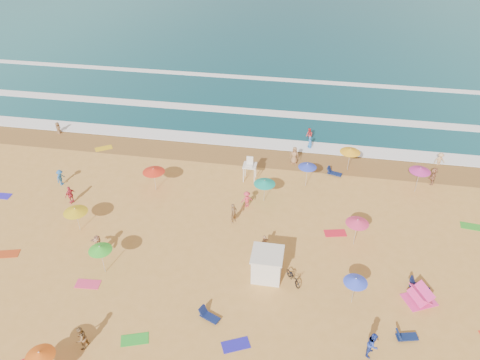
# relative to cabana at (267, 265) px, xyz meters

# --- Properties ---
(ground) EXTENTS (220.00, 220.00, 0.00)m
(ground) POSITION_rel_cabana_xyz_m (-4.26, 3.32, -1.00)
(ground) COLOR gold
(ground) RESTS_ON ground
(wet_sand) EXTENTS (220.00, 220.00, 0.00)m
(wet_sand) POSITION_rel_cabana_xyz_m (-4.26, 15.82, -0.99)
(wet_sand) COLOR olive
(wet_sand) RESTS_ON ground
(surf_foam) EXTENTS (200.00, 18.70, 0.05)m
(surf_foam) POSITION_rel_cabana_xyz_m (-4.26, 24.64, -0.90)
(surf_foam) COLOR white
(surf_foam) RESTS_ON ground
(cabana) EXTENTS (2.00, 2.00, 2.00)m
(cabana) POSITION_rel_cabana_xyz_m (0.00, 0.00, 0.00)
(cabana) COLOR silver
(cabana) RESTS_ON ground
(cabana_roof) EXTENTS (2.20, 2.20, 0.12)m
(cabana_roof) POSITION_rel_cabana_xyz_m (0.00, 0.00, 1.06)
(cabana_roof) COLOR silver
(cabana_roof) RESTS_ON cabana
(bicycle) EXTENTS (1.51, 1.81, 0.93)m
(bicycle) POSITION_rel_cabana_xyz_m (1.90, -0.30, -0.54)
(bicycle) COLOR black
(bicycle) RESTS_ON ground
(lifeguard_stand) EXTENTS (1.20, 1.20, 2.10)m
(lifeguard_stand) POSITION_rel_cabana_xyz_m (-2.99, 11.68, 0.05)
(lifeguard_stand) COLOR white
(lifeguard_stand) RESTS_ON ground
(beach_umbrellas) EXTENTS (60.90, 27.70, 0.81)m
(beach_umbrellas) POSITION_rel_cabana_xyz_m (-4.08, 3.29, 1.12)
(beach_umbrellas) COLOR blue
(beach_umbrellas) RESTS_ON ground
(loungers) EXTENTS (54.74, 21.25, 0.34)m
(loungers) POSITION_rel_cabana_xyz_m (2.02, -0.58, -0.83)
(loungers) COLOR #0D1345
(loungers) RESTS_ON ground
(towels) EXTENTS (44.90, 22.93, 0.03)m
(towels) POSITION_rel_cabana_xyz_m (-2.89, 2.21, -0.98)
(towels) COLOR #BD4017
(towels) RESTS_ON ground
(popup_tents) EXTENTS (11.13, 15.23, 1.20)m
(popup_tents) POSITION_rel_cabana_xyz_m (14.81, 6.07, -0.40)
(popup_tents) COLOR #FA3794
(popup_tents) RESTS_ON ground
(beachgoers) EXTENTS (44.29, 28.66, 2.06)m
(beachgoers) POSITION_rel_cabana_xyz_m (-5.10, 6.73, -0.21)
(beachgoers) COLOR brown
(beachgoers) RESTS_ON ground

